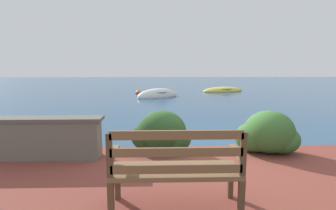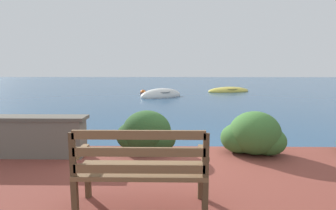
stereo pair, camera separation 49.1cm
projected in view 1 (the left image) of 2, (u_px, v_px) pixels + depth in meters
The scene contains 9 objects.
ground_plane at pixel (208, 157), 5.18m from camera, with size 80.00×80.00×0.00m.
park_bench at pixel (176, 167), 2.78m from camera, with size 1.40×0.48×0.93m.
stone_wall at pixel (33, 138), 4.42m from camera, with size 2.36×0.39×0.70m.
hedge_clump_far_left at pixel (69, 139), 4.64m from camera, with size 0.92×0.66×0.63m.
hedge_clump_left at pixel (161, 134), 4.80m from camera, with size 1.11×0.80×0.75m.
hedge_clump_centre at pixel (268, 134), 4.72m from camera, with size 1.13×0.81×0.77m.
rowboat_nearest at pixel (158, 96), 15.36m from camera, with size 2.86×2.54×0.89m.
rowboat_mid at pixel (223, 91), 18.76m from camera, with size 3.39×2.23×0.60m.
mooring_buoy at pixel (139, 93), 17.02m from camera, with size 0.45×0.45×0.40m.
Camera 1 is at (-0.95, -4.95, 1.76)m, focal length 28.00 mm.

